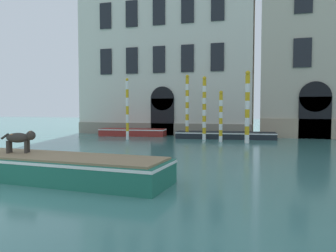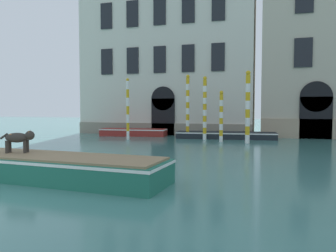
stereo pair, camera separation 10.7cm
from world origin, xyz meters
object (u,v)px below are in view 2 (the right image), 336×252
at_px(boat_foreground, 29,165).
at_px(mooring_pole_0, 221,116).
at_px(mooring_pole_1, 128,109).
at_px(mooring_pole_4, 188,106).
at_px(mooring_pole_2, 205,108).
at_px(boat_moored_near_palazzo, 133,132).
at_px(boat_moored_far, 226,135).
at_px(mooring_pole_3, 248,107).
at_px(dog_on_deck, 19,138).

xyz_separation_m(boat_foreground, mooring_pole_0, (4.43, 12.31, 1.24)).
bearing_deg(mooring_pole_1, mooring_pole_4, 27.83).
height_order(mooring_pole_1, mooring_pole_2, mooring_pole_2).
bearing_deg(boat_moored_near_palazzo, boat_moored_far, -7.62).
xyz_separation_m(boat_moored_near_palazzo, mooring_pole_3, (8.68, -2.98, 1.94)).
height_order(dog_on_deck, mooring_pole_2, mooring_pole_2).
relative_size(boat_foreground, dog_on_deck, 8.72).
xyz_separation_m(mooring_pole_1, mooring_pole_3, (7.96, -0.22, 0.13)).
height_order(boat_moored_far, mooring_pole_0, mooring_pole_0).
bearing_deg(mooring_pole_4, mooring_pole_1, -152.17).
xyz_separation_m(mooring_pole_1, mooring_pole_4, (3.74, 1.97, 0.16)).
xyz_separation_m(mooring_pole_2, mooring_pole_3, (2.90, -1.57, 0.07)).
distance_m(boat_moored_near_palazzo, boat_moored_far, 7.11).
xyz_separation_m(boat_foreground, dog_on_deck, (-0.43, 0.10, 0.82)).
distance_m(boat_foreground, mooring_pole_1, 12.47).
relative_size(mooring_pole_1, mooring_pole_2, 0.97).
bearing_deg(boat_moored_far, boat_foreground, -111.05).
distance_m(boat_moored_near_palazzo, mooring_pole_4, 4.94).
height_order(boat_foreground, mooring_pole_1, mooring_pole_1).
bearing_deg(mooring_pole_0, mooring_pole_2, 135.40).
bearing_deg(boat_moored_far, mooring_pole_0, -95.31).
bearing_deg(dog_on_deck, mooring_pole_2, 56.63).
relative_size(boat_foreground, mooring_pole_4, 2.02).
bearing_deg(mooring_pole_2, boat_foreground, -103.16).
height_order(boat_foreground, boat_moored_far, boat_foreground).
relative_size(mooring_pole_2, mooring_pole_4, 0.95).
distance_m(mooring_pole_1, mooring_pole_2, 5.24).
bearing_deg(mooring_pole_0, mooring_pole_4, 144.17).
height_order(boat_moored_far, mooring_pole_4, mooring_pole_4).
bearing_deg(dog_on_deck, mooring_pole_0, 49.89).
bearing_deg(mooring_pole_1, dog_on_deck, -83.12).
bearing_deg(boat_moored_near_palazzo, mooring_pole_2, -18.50).
relative_size(mooring_pole_3, mooring_pole_4, 0.98).
relative_size(boat_foreground, boat_moored_far, 1.30).
relative_size(mooring_pole_0, mooring_pole_1, 0.78).
relative_size(boat_foreground, boat_moored_near_palazzo, 1.75).
distance_m(dog_on_deck, boat_moored_near_palazzo, 15.04).
xyz_separation_m(mooring_pole_0, mooring_pole_2, (-1.26, 1.25, 0.52)).
bearing_deg(mooring_pole_1, boat_moored_near_palazzo, 104.64).
xyz_separation_m(boat_moored_near_palazzo, mooring_pole_1, (0.72, -2.76, 1.81)).
xyz_separation_m(boat_moored_near_palazzo, mooring_pole_4, (4.46, -0.78, 1.98)).
bearing_deg(mooring_pole_3, boat_moored_near_palazzo, 161.08).
distance_m(mooring_pole_0, mooring_pole_4, 3.25).
height_order(boat_moored_near_palazzo, mooring_pole_1, mooring_pole_1).
relative_size(boat_moored_far, mooring_pole_4, 1.55).
height_order(mooring_pole_1, mooring_pole_4, mooring_pole_4).
height_order(boat_moored_near_palazzo, mooring_pole_0, mooring_pole_0).
relative_size(boat_moored_far, mooring_pole_0, 2.15).
xyz_separation_m(boat_moored_far, mooring_pole_4, (-2.64, -0.44, 2.02)).
relative_size(mooring_pole_0, mooring_pole_4, 0.72).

